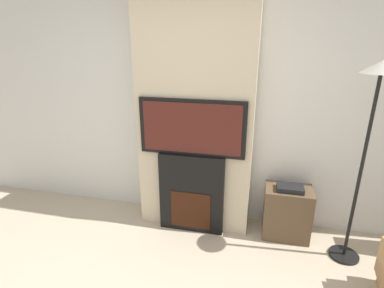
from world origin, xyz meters
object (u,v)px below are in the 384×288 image
fireplace (192,193)px  television (192,128)px  media_stand (287,212)px  floor_lamp (373,113)px

fireplace → television: bearing=-90.0°
fireplace → television: television is taller
media_stand → floor_lamp: bearing=-22.0°
fireplace → television: size_ratio=0.82×
fireplace → media_stand: 1.01m
floor_lamp → media_stand: bearing=158.0°
floor_lamp → television: bearing=175.9°
television → media_stand: size_ratio=1.78×
fireplace → media_stand: bearing=6.1°
media_stand → television: bearing=-173.7°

